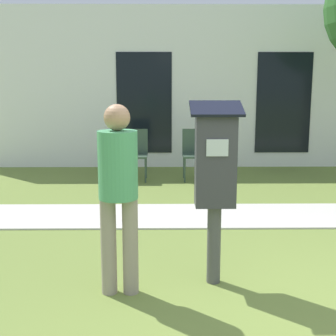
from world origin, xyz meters
The scene contains 7 objects.
ground_plane centered at (0.00, 0.00, 0.00)m, with size 40.00×40.00×0.00m, color olive.
sidewalk centered at (0.00, 2.88, 0.01)m, with size 12.00×1.10×0.02m.
building_facade centered at (0.00, 6.53, 1.60)m, with size 10.00×0.26×3.20m.
parking_meter centered at (-0.58, 0.86, 1.02)m, with size 0.44×0.31×1.59m.
person_standing centered at (-1.39, 0.65, 0.93)m, with size 0.32×0.32×1.58m.
outdoor_chair_left centered at (-1.52, 5.20, 0.53)m, with size 0.44×0.44×0.90m.
outdoor_chair_middle centered at (-0.46, 5.22, 0.53)m, with size 0.44×0.44×0.90m.
Camera 1 is at (-1.03, -3.03, 1.77)m, focal length 50.00 mm.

